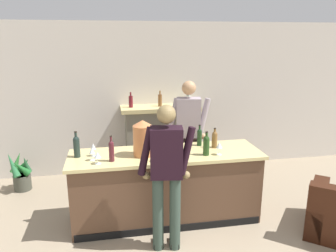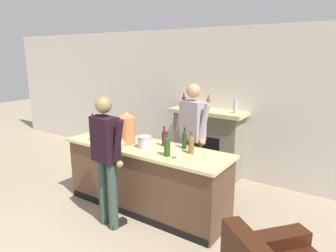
% 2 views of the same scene
% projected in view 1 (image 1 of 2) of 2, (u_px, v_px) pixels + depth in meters
% --- Properties ---
extents(wall_back_panel, '(12.00, 0.07, 2.75)m').
position_uv_depth(wall_back_panel, '(151.00, 98.00, 6.08)').
color(wall_back_panel, beige).
rests_on(wall_back_panel, ground_plane).
extents(bar_counter, '(2.57, 0.78, 0.98)m').
position_uv_depth(bar_counter, '(166.00, 186.00, 4.50)').
color(bar_counter, '#523726').
rests_on(bar_counter, ground_plane).
extents(fireplace_stone, '(1.40, 0.52, 1.56)m').
position_uv_depth(fireplace_stone, '(160.00, 139.00, 6.04)').
color(fireplace_stone, gray).
rests_on(fireplace_stone, ground_plane).
extents(potted_plant_corner, '(0.44, 0.46, 0.68)m').
position_uv_depth(potted_plant_corner, '(21.00, 173.00, 5.42)').
color(potted_plant_corner, '#46483C').
rests_on(potted_plant_corner, ground_plane).
extents(person_customer, '(0.65, 0.35, 1.77)m').
position_uv_depth(person_customer, '(166.00, 173.00, 3.72)').
color(person_customer, '#314238').
rests_on(person_customer, ground_plane).
extents(person_bartender, '(0.65, 0.36, 1.86)m').
position_uv_depth(person_bartender, '(188.00, 135.00, 4.99)').
color(person_bartender, '#4B3A37').
rests_on(person_bartender, ground_plane).
extents(copper_dispenser, '(0.25, 0.29, 0.48)m').
position_uv_depth(copper_dispenser, '(143.00, 138.00, 4.22)').
color(copper_dispenser, '#D07A45').
rests_on(copper_dispenser, bar_counter).
extents(ice_bucket_steel, '(0.20, 0.20, 0.16)m').
position_uv_depth(ice_bucket_steel, '(169.00, 148.00, 4.31)').
color(ice_bucket_steel, silver).
rests_on(ice_bucket_steel, bar_counter).
extents(wine_bottle_cabernet_heavy, '(0.07, 0.07, 0.33)m').
position_uv_depth(wine_bottle_cabernet_heavy, '(111.00, 150.00, 4.04)').
color(wine_bottle_cabernet_heavy, '#501E26').
rests_on(wine_bottle_cabernet_heavy, bar_counter).
extents(wine_bottle_burgundy_dark, '(0.08, 0.08, 0.34)m').
position_uv_depth(wine_bottle_burgundy_dark, '(77.00, 146.00, 4.18)').
color(wine_bottle_burgundy_dark, '#1F2E29').
rests_on(wine_bottle_burgundy_dark, bar_counter).
extents(wine_bottle_port_short, '(0.08, 0.08, 0.32)m').
position_uv_depth(wine_bottle_port_short, '(206.00, 144.00, 4.26)').
color(wine_bottle_port_short, '#23421A').
rests_on(wine_bottle_port_short, bar_counter).
extents(wine_bottle_merlot_tall, '(0.07, 0.07, 0.29)m').
position_uv_depth(wine_bottle_merlot_tall, '(179.00, 139.00, 4.53)').
color(wine_bottle_merlot_tall, '#4F151A').
rests_on(wine_bottle_merlot_tall, bar_counter).
extents(wine_bottle_rose_blush, '(0.07, 0.07, 0.30)m').
position_uv_depth(wine_bottle_rose_blush, '(199.00, 136.00, 4.64)').
color(wine_bottle_rose_blush, '#1A371C').
rests_on(wine_bottle_rose_blush, bar_counter).
extents(wine_bottle_riesling_slim, '(0.08, 0.08, 0.28)m').
position_uv_depth(wine_bottle_riesling_slim, '(215.00, 139.00, 4.56)').
color(wine_bottle_riesling_slim, brown).
rests_on(wine_bottle_riesling_slim, bar_counter).
extents(wine_glass_mid_counter, '(0.07, 0.07, 0.16)m').
position_uv_depth(wine_glass_mid_counter, '(92.00, 151.00, 4.07)').
color(wine_glass_mid_counter, silver).
rests_on(wine_glass_mid_counter, bar_counter).
extents(wine_glass_by_dispenser, '(0.09, 0.09, 0.15)m').
position_uv_depth(wine_glass_by_dispenser, '(97.00, 155.00, 3.97)').
color(wine_glass_by_dispenser, silver).
rests_on(wine_glass_by_dispenser, bar_counter).
extents(wine_glass_back_row, '(0.08, 0.08, 0.17)m').
position_uv_depth(wine_glass_back_row, '(219.00, 146.00, 4.27)').
color(wine_glass_back_row, silver).
rests_on(wine_glass_back_row, bar_counter).
extents(wine_glass_near_bucket, '(0.07, 0.07, 0.18)m').
position_uv_depth(wine_glass_near_bucket, '(93.00, 147.00, 4.22)').
color(wine_glass_near_bucket, silver).
rests_on(wine_glass_near_bucket, bar_counter).
extents(wine_glass_front_left, '(0.07, 0.07, 0.15)m').
position_uv_depth(wine_glass_front_left, '(155.00, 154.00, 4.05)').
color(wine_glass_front_left, silver).
rests_on(wine_glass_front_left, bar_counter).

